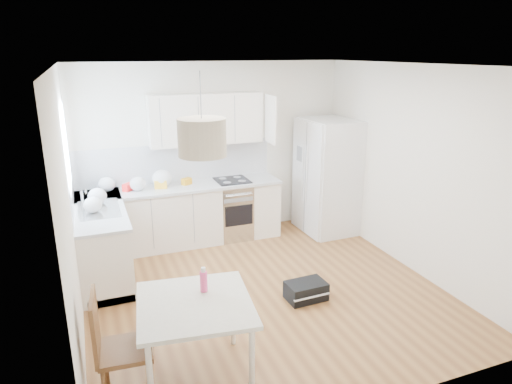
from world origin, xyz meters
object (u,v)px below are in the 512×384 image
refrigerator (328,176)px  dining_table (195,311)px  gym_bag (306,291)px  dining_chair (125,347)px

refrigerator → dining_table: (-2.87, -2.75, -0.23)m
gym_bag → refrigerator: bearing=52.5°
dining_chair → gym_bag: 2.37m
refrigerator → gym_bag: refrigerator is taller
refrigerator → dining_chair: refrigerator is taller
dining_chair → gym_bag: bearing=27.8°
refrigerator → dining_chair: 4.48m
refrigerator → dining_table: bearing=-137.9°
gym_bag → dining_chair: bearing=-159.1°
refrigerator → dining_table: refrigerator is taller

